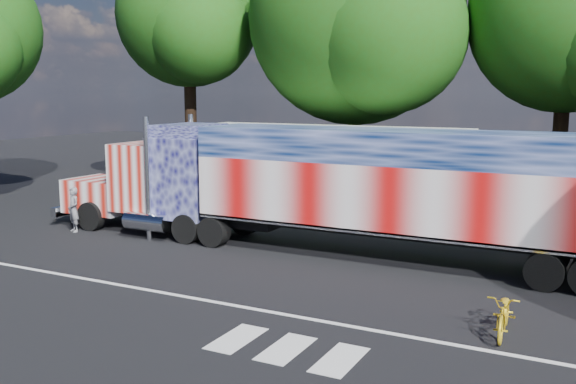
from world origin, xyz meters
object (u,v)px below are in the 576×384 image
at_px(tree_ne_a, 571,15).
at_px(semi_truck, 327,184).
at_px(tree_nw_a, 190,16).
at_px(woman, 74,210).
at_px(coach_bus, 329,165).
at_px(bicycle, 505,313).
at_px(tree_n_mid, 359,18).

bearing_deg(tree_ne_a, semi_truck, -113.05).
bearing_deg(semi_truck, tree_nw_a, 138.99).
distance_m(semi_truck, woman, 9.95).
distance_m(coach_bus, bicycle, 16.04).
height_order(coach_bus, tree_ne_a, tree_ne_a).
distance_m(woman, tree_nw_a, 17.10).
distance_m(woman, bicycle, 16.50).
bearing_deg(tree_nw_a, tree_n_mid, 2.35).
bearing_deg(bicycle, tree_ne_a, 87.63).
xyz_separation_m(semi_truck, tree_ne_a, (5.98, 14.06, 6.46)).
xyz_separation_m(coach_bus, bicycle, (9.76, -12.64, -1.42)).
bearing_deg(coach_bus, woman, -124.52).
height_order(bicycle, tree_n_mid, tree_n_mid).
bearing_deg(tree_nw_a, bicycle, -39.94).
relative_size(semi_truck, bicycle, 11.00).
height_order(coach_bus, tree_nw_a, tree_nw_a).
distance_m(semi_truck, coach_bus, 8.43).
relative_size(bicycle, tree_n_mid, 0.13).
bearing_deg(coach_bus, tree_nw_a, 156.81).
xyz_separation_m(semi_truck, coach_bus, (-3.34, 7.73, -0.35)).
distance_m(tree_n_mid, tree_nw_a, 10.33).
distance_m(coach_bus, tree_nw_a, 14.15).
bearing_deg(woman, tree_n_mid, 91.33).
bearing_deg(tree_nw_a, woman, -71.96).
xyz_separation_m(bicycle, tree_ne_a, (-0.44, 18.98, 8.23)).
bearing_deg(tree_n_mid, woman, -111.77).
height_order(woman, tree_nw_a, tree_nw_a).
xyz_separation_m(woman, tree_ne_a, (15.71, 15.62, 7.88)).
height_order(coach_bus, woman, coach_bus).
distance_m(bicycle, tree_n_mid, 22.26).
height_order(semi_truck, woman, semi_truck).
height_order(woman, tree_n_mid, tree_n_mid).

